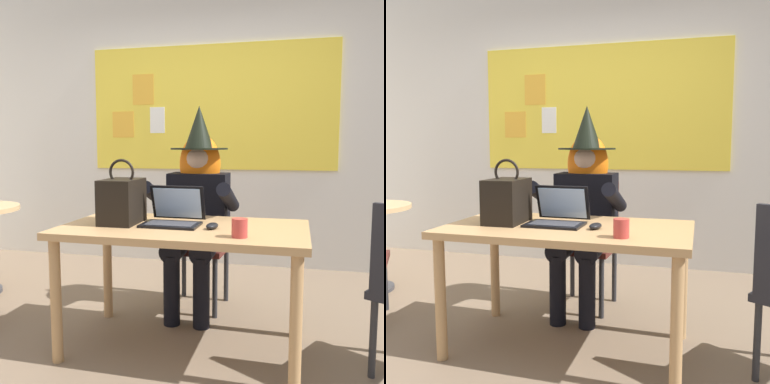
{
  "view_description": "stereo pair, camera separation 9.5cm",
  "coord_description": "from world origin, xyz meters",
  "views": [
    {
      "loc": [
        0.77,
        -2.29,
        1.18
      ],
      "look_at": [
        0.16,
        0.35,
        0.89
      ],
      "focal_mm": 39.66,
      "sensor_mm": 36.0,
      "label": 1
    },
    {
      "loc": [
        0.86,
        -2.26,
        1.18
      ],
      "look_at": [
        0.16,
        0.35,
        0.89
      ],
      "focal_mm": 39.66,
      "sensor_mm": 36.0,
      "label": 2
    }
  ],
  "objects": [
    {
      "name": "handbag",
      "position": [
        -0.19,
        0.02,
        0.86
      ],
      "size": [
        0.2,
        0.3,
        0.38
      ],
      "rotation": [
        0.0,
        0.0,
        0.03
      ],
      "color": "black",
      "rests_on": "desk_main"
    },
    {
      "name": "desk_main",
      "position": [
        0.19,
        0.02,
        0.64
      ],
      "size": [
        1.4,
        0.79,
        0.73
      ],
      "rotation": [
        0.0,
        0.0,
        -0.02
      ],
      "color": "tan",
      "rests_on": "ground"
    },
    {
      "name": "computer_mouse",
      "position": [
        0.36,
        -0.03,
        0.74
      ],
      "size": [
        0.08,
        0.11,
        0.03
      ],
      "primitive_type": "ellipsoid",
      "rotation": [
        0.0,
        0.0,
        -0.2
      ],
      "color": "black",
      "rests_on": "desk_main"
    },
    {
      "name": "coffee_mug",
      "position": [
        0.53,
        -0.21,
        0.78
      ],
      "size": [
        0.08,
        0.08,
        0.09
      ],
      "primitive_type": "cylinder",
      "color": "#B23833",
      "rests_on": "desk_main"
    },
    {
      "name": "chair_at_desk",
      "position": [
        0.14,
        0.76,
        0.52
      ],
      "size": [
        0.45,
        0.45,
        0.91
      ],
      "rotation": [
        0.0,
        0.0,
        -1.65
      ],
      "color": "#4C1E19",
      "rests_on": "ground"
    },
    {
      "name": "ground_plane",
      "position": [
        0.0,
        0.0,
        0.0
      ],
      "size": [
        24.0,
        24.0,
        0.0
      ],
      "primitive_type": "plane",
      "color": "#75604C"
    },
    {
      "name": "wall_back_bulletin",
      "position": [
        0.0,
        1.88,
        1.48
      ],
      "size": [
        5.73,
        2.05,
        2.94
      ],
      "color": "silver",
      "rests_on": "ground"
    },
    {
      "name": "laptop",
      "position": [
        0.12,
        0.06,
        0.78
      ],
      "size": [
        0.33,
        0.3,
        0.22
      ],
      "rotation": [
        0.0,
        0.0,
        -0.03
      ],
      "color": "black",
      "rests_on": "desk_main"
    },
    {
      "name": "person_costumed",
      "position": [
        0.13,
        0.63,
        0.81
      ],
      "size": [
        0.59,
        0.67,
        1.46
      ],
      "rotation": [
        0.0,
        0.0,
        -1.58
      ],
      "color": "black",
      "rests_on": "ground"
    }
  ]
}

